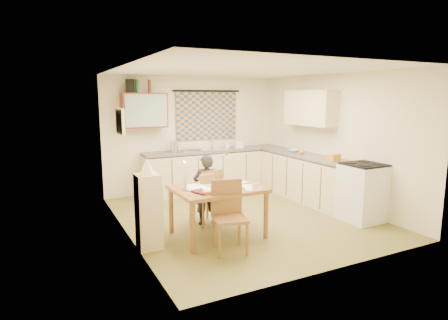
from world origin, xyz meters
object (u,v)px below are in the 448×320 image
counter_right (315,180)px  shelf_stand (149,212)px  counter_back (217,170)px  person (206,190)px  dining_table (218,211)px  stove (362,192)px  chair_far (206,207)px

counter_right → shelf_stand: shelf_stand is taller
counter_back → person: bearing=-120.0°
counter_right → person: (-2.43, -0.21, 0.13)m
shelf_stand → counter_right: bearing=12.3°
counter_back → shelf_stand: size_ratio=3.16×
counter_right → dining_table: counter_right is taller
counter_back → person: (-1.15, -1.99, 0.13)m
counter_back → shelf_stand: shelf_stand is taller
counter_back → shelf_stand: (-2.26, -2.56, 0.07)m
person → shelf_stand: size_ratio=1.11×
counter_back → dining_table: size_ratio=2.54×
counter_back → stove: bearing=-66.8°
dining_table → shelf_stand: 1.06m
stove → dining_table: size_ratio=0.75×
counter_right → shelf_stand: (-3.54, -0.77, 0.07)m
stove → shelf_stand: size_ratio=0.94×
counter_back → counter_right: same height
counter_right → counter_back: bearing=125.7°
counter_right → person: 2.44m
dining_table → shelf_stand: shelf_stand is taller
shelf_stand → person: bearing=27.0°
dining_table → person: person is taller
person → shelf_stand: bearing=41.6°
chair_far → dining_table: bearing=69.8°
counter_right → shelf_stand: 3.62m
counter_back → chair_far: size_ratio=3.60×
stove → person: person is taller
counter_right → shelf_stand: size_ratio=2.82×
dining_table → stove: bearing=-11.1°
counter_back → counter_right: bearing=-54.3°
stove → chair_far: 2.64m
shelf_stand → chair_far: bearing=27.9°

